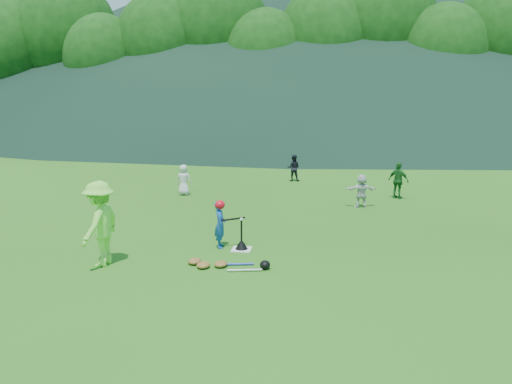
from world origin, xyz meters
TOP-DOWN VIEW (x-y plane):
  - ground at (0.00, 0.00)m, footprint 120.00×120.00m
  - home_plate at (0.00, 0.00)m, footprint 0.45×0.45m
  - baseball at (0.00, 0.00)m, footprint 0.08×0.08m
  - batter_child at (-0.53, 0.12)m, footprint 0.33×0.45m
  - adult_coach at (-2.78, -1.46)m, footprint 0.79×1.24m
  - fielder_a at (-3.14, 6.13)m, footprint 0.57×0.40m
  - fielder_b at (0.61, 9.66)m, footprint 0.56×0.45m
  - fielder_c at (4.47, 6.53)m, footprint 0.79×0.68m
  - fielder_d at (3.09, 4.97)m, footprint 1.05×0.51m
  - batting_tee at (0.00, 0.00)m, footprint 0.30×0.30m
  - batter_gear at (-0.51, 0.12)m, footprint 0.70×0.34m
  - equipment_pile at (-0.24, -1.24)m, footprint 1.80×0.59m
  - outfield_fence at (0.00, 28.00)m, footprint 70.07×0.08m
  - tree_line at (0.20, 33.83)m, footprint 70.04×11.40m
  - distant_hills at (-7.63, 81.81)m, footprint 155.00×140.00m

SIDE VIEW (x-z plane):
  - ground at x=0.00m, z-range 0.00..0.00m
  - home_plate at x=0.00m, z-range 0.00..0.02m
  - equipment_pile at x=-0.24m, z-range -0.03..0.16m
  - batting_tee at x=0.00m, z-range -0.21..0.47m
  - fielder_d at x=3.09m, z-range 0.00..1.08m
  - fielder_b at x=0.61m, z-range 0.00..1.11m
  - fielder_a at x=-3.14m, z-range 0.00..1.11m
  - batter_child at x=-0.53m, z-range 0.00..1.12m
  - fielder_c at x=4.47m, z-range 0.00..1.28m
  - outfield_fence at x=0.00m, z-range 0.03..1.36m
  - baseball at x=0.00m, z-range 0.70..0.78m
  - adult_coach at x=-2.78m, z-range 0.00..1.83m
  - batter_gear at x=-0.51m, z-range 0.77..1.26m
  - tree_line at x=0.20m, z-range 0.80..15.62m
  - distant_hills at x=-7.63m, z-range -1.02..30.98m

